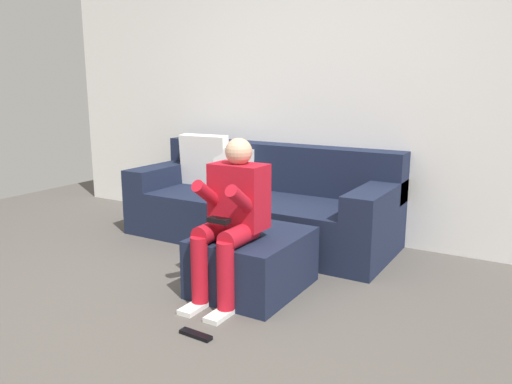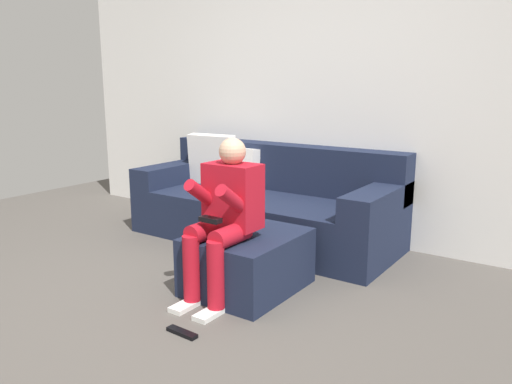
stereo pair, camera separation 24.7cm
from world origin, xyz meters
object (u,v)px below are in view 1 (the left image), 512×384
object	(u,v)px
remote_near_ottoman	(196,335)
couch_sectional	(260,204)
person_seated	(232,212)
ottoman	(253,262)

from	to	relation	value
remote_near_ottoman	couch_sectional	bearing A→B (deg)	111.66
couch_sectional	remote_near_ottoman	bearing A→B (deg)	-70.82
couch_sectional	remote_near_ottoman	xyz separation A→B (m)	(0.60, -1.73, -0.30)
couch_sectional	person_seated	bearing A→B (deg)	-67.78
ottoman	remote_near_ottoman	xyz separation A→B (m)	(0.07, -0.72, -0.18)
person_seated	remote_near_ottoman	xyz separation A→B (m)	(0.11, -0.54, -0.56)
couch_sectional	ottoman	world-z (taller)	couch_sectional
person_seated	remote_near_ottoman	distance (m)	0.78
ottoman	person_seated	xyz separation A→B (m)	(-0.04, -0.18, 0.37)
ottoman	remote_near_ottoman	bearing A→B (deg)	-84.45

